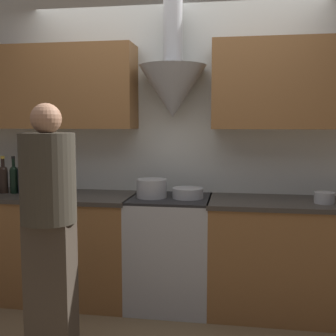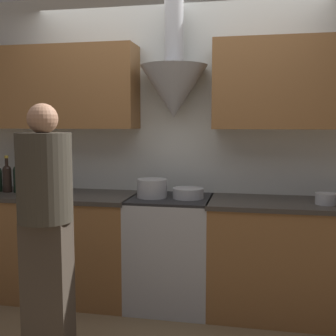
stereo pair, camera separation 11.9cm
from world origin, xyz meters
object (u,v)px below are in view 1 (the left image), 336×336
object	(u,v)px
wine_bottle_5	(22,177)
saucepan	(324,198)
stove_range	(170,251)
wine_bottle_3	(3,178)
stock_pot	(152,188)
wine_bottle_4	(14,178)
mixing_bowl	(188,193)
person_foreground_left	(49,224)

from	to	relation	value
wine_bottle_5	saucepan	xyz separation A→B (m)	(2.45, -0.05, -0.10)
stove_range	wine_bottle_3	bearing A→B (deg)	-179.49
stock_pot	wine_bottle_4	bearing A→B (deg)	179.00
wine_bottle_3	wine_bottle_5	bearing A→B (deg)	-2.57
stock_pot	mixing_bowl	xyz separation A→B (m)	(0.29, 0.02, -0.03)
wine_bottle_5	stock_pot	size ratio (longest dim) A/B	1.45
wine_bottle_5	stock_pot	world-z (taller)	wine_bottle_5
stove_range	wine_bottle_4	bearing A→B (deg)	-179.78
stock_pot	person_foreground_left	bearing A→B (deg)	-114.47
wine_bottle_5	stock_pot	bearing A→B (deg)	-0.27
stove_range	wine_bottle_4	xyz separation A→B (m)	(-1.35, -0.01, 0.58)
stove_range	wine_bottle_5	xyz separation A→B (m)	(-1.27, -0.02, 0.59)
stock_pot	saucepan	xyz separation A→B (m)	(1.33, -0.04, -0.03)
wine_bottle_5	saucepan	bearing A→B (deg)	-1.10
wine_bottle_5	mixing_bowl	distance (m)	1.42
wine_bottle_4	stock_pot	size ratio (longest dim) A/B	1.30
wine_bottle_4	person_foreground_left	xyz separation A→B (m)	(0.77, -0.98, -0.14)
wine_bottle_4	mixing_bowl	size ratio (longest dim) A/B	1.29
wine_bottle_4	saucepan	bearing A→B (deg)	-1.42
wine_bottle_4	person_foreground_left	size ratio (longest dim) A/B	0.20
wine_bottle_3	stock_pot	bearing A→B (deg)	-0.59
person_foreground_left	saucepan	bearing A→B (deg)	27.48
mixing_bowl	person_foreground_left	distance (m)	1.22
wine_bottle_3	person_foreground_left	size ratio (longest dim) A/B	0.20
stove_range	mixing_bowl	xyz separation A→B (m)	(0.15, -0.01, 0.49)
wine_bottle_3	mixing_bowl	distance (m)	1.59
saucepan	person_foreground_left	xyz separation A→B (m)	(-1.76, -0.92, -0.05)
mixing_bowl	stove_range	bearing A→B (deg)	176.58
wine_bottle_4	stove_range	bearing A→B (deg)	0.22
stove_range	wine_bottle_5	size ratio (longest dim) A/B	2.54
stock_pot	wine_bottle_3	bearing A→B (deg)	179.41
mixing_bowl	person_foreground_left	world-z (taller)	person_foreground_left
wine_bottle_4	mixing_bowl	world-z (taller)	wine_bottle_4
wine_bottle_3	wine_bottle_5	xyz separation A→B (m)	(0.18, -0.01, 0.01)
stock_pot	wine_bottle_5	bearing A→B (deg)	179.73
saucepan	person_foreground_left	world-z (taller)	person_foreground_left
mixing_bowl	wine_bottle_5	bearing A→B (deg)	-179.51
mixing_bowl	wine_bottle_3	bearing A→B (deg)	-179.85
person_foreground_left	mixing_bowl	bearing A→B (deg)	53.24
stove_range	mixing_bowl	world-z (taller)	mixing_bowl
stove_range	wine_bottle_5	bearing A→B (deg)	-179.06
wine_bottle_4	wine_bottle_5	world-z (taller)	wine_bottle_5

